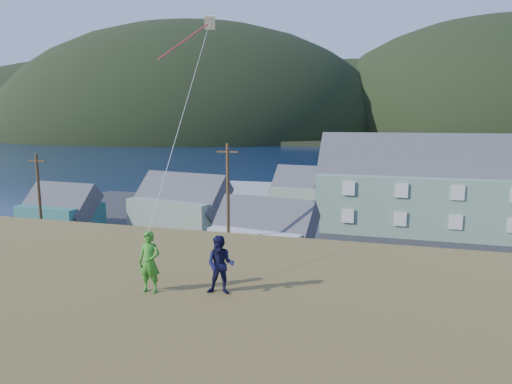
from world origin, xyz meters
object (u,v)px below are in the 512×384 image
at_px(wharf, 295,192).
at_px(lodge, 493,189).
at_px(shed_white, 264,234).
at_px(shed_teal, 61,209).
at_px(shed_palegreen_far, 315,192).
at_px(kite_flyer_navy, 220,265).
at_px(kite_flyer_green, 149,262).
at_px(shed_palegreen_near, 181,205).

height_order(wharf, lodge, lodge).
xyz_separation_m(wharf, shed_white, (4.26, -34.32, 2.03)).
distance_m(wharf, shed_white, 34.65).
bearing_deg(shed_teal, shed_palegreen_far, 38.55).
bearing_deg(kite_flyer_navy, shed_teal, 126.85).
bearing_deg(shed_palegreen_far, shed_white, -84.35).
height_order(wharf, kite_flyer_navy, kite_flyer_navy).
distance_m(shed_white, kite_flyer_green, 25.55).
distance_m(lodge, shed_white, 25.30).
bearing_deg(shed_white, kite_flyer_navy, -68.86).
distance_m(kite_flyer_green, kite_flyer_navy, 1.84).
relative_size(shed_white, kite_flyer_green, 5.46).
height_order(shed_teal, shed_palegreen_far, shed_palegreen_far).
distance_m(shed_teal, shed_white, 24.14).
height_order(shed_teal, kite_flyer_green, kite_flyer_green).
distance_m(shed_palegreen_near, shed_white, 14.31).
bearing_deg(kite_flyer_green, shed_white, 95.13).
distance_m(lodge, kite_flyer_green, 43.56).
distance_m(shed_palegreen_near, shed_palegreen_far, 17.64).
bearing_deg(wharf, kite_flyer_green, -82.41).
distance_m(lodge, shed_palegreen_far, 19.89).
xyz_separation_m(shed_white, kite_flyer_navy, (5.40, -24.29, 5.48)).
relative_size(shed_palegreen_far, kite_flyer_green, 7.03).
xyz_separation_m(lodge, shed_palegreen_far, (-18.96, 5.65, -2.02)).
bearing_deg(kite_flyer_green, shed_teal, 129.46).
xyz_separation_m(wharf, shed_teal, (-19.38, -29.42, 1.84)).
height_order(shed_white, shed_palegreen_far, shed_palegreen_far).
relative_size(lodge, shed_white, 4.02).
height_order(shed_palegreen_far, kite_flyer_navy, kite_flyer_navy).
bearing_deg(kite_flyer_navy, wharf, 91.36).
height_order(lodge, kite_flyer_green, lodge).
bearing_deg(kite_flyer_green, shed_palegreen_near, 111.16).
bearing_deg(kite_flyer_navy, shed_palegreen_near, 109.13).
distance_m(lodge, shed_teal, 44.78).
xyz_separation_m(lodge, shed_palegreen_near, (-31.21, -7.05, -2.01)).
bearing_deg(shed_palegreen_far, kite_flyer_green, -78.71).
bearing_deg(wharf, kite_flyer_navy, -80.64).
distance_m(lodge, shed_palegreen_near, 32.06).
height_order(lodge, kite_flyer_navy, lodge).
bearing_deg(shed_palegreen_near, kite_flyer_green, -54.34).
distance_m(shed_teal, shed_palegreen_near, 12.75).
distance_m(wharf, kite_flyer_green, 60.01).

